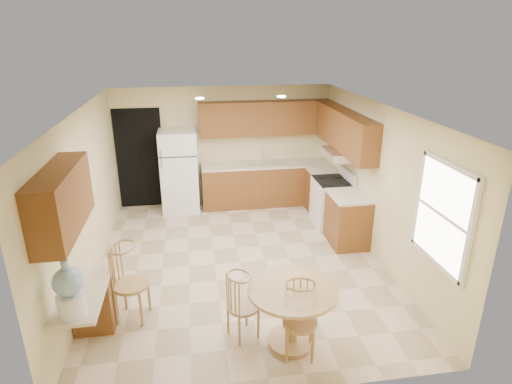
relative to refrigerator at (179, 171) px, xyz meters
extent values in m
plane|color=beige|center=(0.95, -2.40, -0.85)|extent=(5.50, 5.50, 0.00)
cube|color=white|center=(0.95, -2.40, 1.65)|extent=(4.50, 5.50, 0.02)
cube|color=beige|center=(0.95, 0.35, 0.40)|extent=(4.50, 0.02, 2.50)
cube|color=beige|center=(0.95, -5.15, 0.40)|extent=(4.50, 0.02, 2.50)
cube|color=beige|center=(-1.30, -2.40, 0.40)|extent=(0.02, 5.50, 2.50)
cube|color=beige|center=(3.20, -2.40, 0.40)|extent=(0.02, 5.50, 2.50)
cube|color=black|center=(-0.80, 0.34, 0.20)|extent=(0.90, 0.02, 2.10)
cube|color=brown|center=(1.83, 0.05, -0.41)|extent=(2.75, 0.60, 0.87)
cube|color=beige|center=(1.83, 0.05, 0.04)|extent=(2.75, 0.63, 0.04)
cube|color=brown|center=(2.90, -0.54, -0.41)|extent=(0.60, 0.59, 0.87)
cube|color=beige|center=(2.90, -0.54, 0.04)|extent=(0.63, 0.59, 0.04)
cube|color=brown|center=(2.90, -2.00, -0.41)|extent=(0.60, 0.80, 0.87)
cube|color=beige|center=(2.90, -2.00, 0.04)|extent=(0.63, 0.80, 0.04)
cube|color=brown|center=(1.83, 0.19, 1.00)|extent=(2.75, 0.33, 0.70)
cube|color=brown|center=(3.04, -1.19, 1.00)|extent=(0.33, 2.42, 0.70)
cube|color=brown|center=(-1.13, -4.00, 1.00)|extent=(0.33, 1.40, 0.70)
cube|color=silver|center=(1.80, 0.05, 0.07)|extent=(0.78, 0.44, 0.01)
cube|color=silver|center=(2.95, -1.22, 0.57)|extent=(0.50, 0.76, 0.14)
cube|color=brown|center=(-1.05, -3.72, -0.49)|extent=(0.48, 0.42, 0.72)
cube|color=beige|center=(-1.05, -4.10, -0.10)|extent=(0.50, 1.20, 0.04)
cube|color=white|center=(3.18, -4.25, 0.65)|extent=(0.05, 1.00, 1.20)
cube|color=white|center=(3.17, -4.25, 1.27)|extent=(0.05, 1.10, 0.06)
cube|color=white|center=(3.17, -4.25, 0.03)|extent=(0.05, 1.10, 0.06)
cube|color=white|center=(3.17, -4.78, 0.65)|extent=(0.05, 0.06, 1.28)
cube|color=white|center=(3.17, -3.72, 0.65)|extent=(0.05, 0.06, 1.28)
cylinder|color=white|center=(0.45, -1.20, 1.64)|extent=(0.14, 0.14, 0.02)
cylinder|color=white|center=(1.85, -1.20, 1.64)|extent=(0.14, 0.14, 0.02)
cube|color=white|center=(0.00, 0.00, 0.00)|extent=(0.75, 0.70, 1.69)
cube|color=black|center=(0.00, -0.35, 0.40)|extent=(0.73, 0.01, 0.02)
cube|color=silver|center=(-0.31, -0.36, 0.30)|extent=(0.03, 0.03, 0.18)
cube|color=silver|center=(-0.31, -0.36, 0.50)|extent=(0.03, 0.03, 0.14)
cube|color=white|center=(2.87, -1.22, -0.40)|extent=(0.65, 0.76, 0.90)
cube|color=black|center=(2.87, -1.22, 0.06)|extent=(0.64, 0.75, 0.02)
cube|color=white|center=(3.15, -1.22, 0.15)|extent=(0.06, 0.76, 0.18)
cylinder|color=tan|center=(1.33, -4.42, -0.82)|extent=(0.57, 0.57, 0.06)
cylinder|color=tan|center=(1.33, -4.42, -0.47)|extent=(0.14, 0.14, 0.70)
cylinder|color=tan|center=(1.33, -4.42, -0.09)|extent=(1.05, 1.05, 0.04)
cylinder|color=tan|center=(0.78, -4.17, -0.44)|extent=(0.38, 0.38, 0.04)
cylinder|color=tan|center=(0.64, -4.04, -0.64)|extent=(0.03, 0.03, 0.41)
cylinder|color=tan|center=(0.91, -4.04, -0.64)|extent=(0.03, 0.03, 0.41)
cylinder|color=tan|center=(0.64, -4.31, -0.64)|extent=(0.03, 0.03, 0.41)
cylinder|color=tan|center=(0.91, -4.31, -0.64)|extent=(0.03, 0.03, 0.41)
cylinder|color=tan|center=(1.38, -4.60, -0.42)|extent=(0.40, 0.40, 0.04)
cylinder|color=tan|center=(1.23, -4.46, -0.63)|extent=(0.03, 0.03, 0.43)
cylinder|color=tan|center=(1.52, -4.46, -0.63)|extent=(0.03, 0.03, 0.43)
cylinder|color=tan|center=(1.23, -4.74, -0.63)|extent=(0.03, 0.03, 0.43)
cylinder|color=tan|center=(1.52, -4.74, -0.63)|extent=(0.03, 0.03, 0.43)
cylinder|color=tan|center=(-0.60, -3.60, -0.36)|extent=(0.46, 0.46, 0.04)
cylinder|color=tan|center=(-0.76, -3.44, -0.60)|extent=(0.04, 0.04, 0.49)
cylinder|color=tan|center=(-0.44, -3.44, -0.60)|extent=(0.04, 0.04, 0.49)
cylinder|color=tan|center=(-0.76, -3.76, -0.60)|extent=(0.04, 0.04, 0.49)
cylinder|color=tan|center=(-0.44, -3.76, -0.60)|extent=(0.04, 0.04, 0.49)
cylinder|color=white|center=(-1.05, -4.52, 0.04)|extent=(0.28, 0.28, 0.24)
sphere|color=#87ADD1|center=(-1.05, -4.52, 0.32)|extent=(0.31, 0.31, 0.31)
cylinder|color=#87ADD1|center=(-1.05, -4.52, 0.51)|extent=(0.08, 0.08, 0.09)
camera|label=1|loc=(0.26, -8.49, 2.70)|focal=30.00mm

